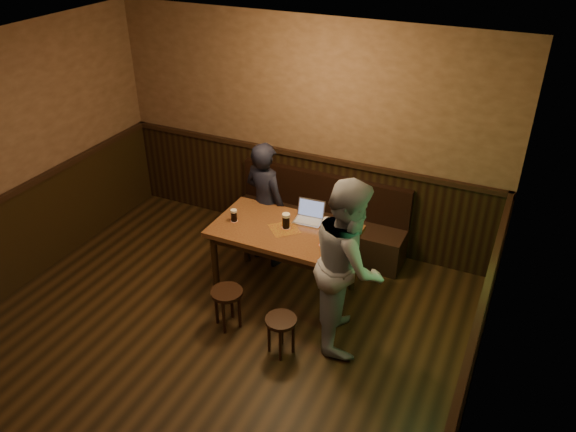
# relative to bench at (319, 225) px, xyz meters

# --- Properties ---
(room) EXTENTS (5.04, 6.04, 2.84)m
(room) POSITION_rel_bench_xyz_m (-0.32, -2.53, 0.89)
(room) COLOR black
(room) RESTS_ON ground
(bench) EXTENTS (2.20, 0.50, 0.95)m
(bench) POSITION_rel_bench_xyz_m (0.00, 0.00, 0.00)
(bench) COLOR black
(bench) RESTS_ON ground
(pub_table) EXTENTS (1.54, 0.88, 0.83)m
(pub_table) POSITION_rel_bench_xyz_m (-0.00, -1.01, 0.41)
(pub_table) COLOR #5C2B1A
(pub_table) RESTS_ON ground
(stool_left) EXTENTS (0.39, 0.39, 0.45)m
(stool_left) POSITION_rel_bench_xyz_m (-0.28, -1.79, 0.05)
(stool_left) COLOR black
(stool_left) RESTS_ON ground
(stool_right) EXTENTS (0.40, 0.40, 0.42)m
(stool_right) POSITION_rel_bench_xyz_m (0.39, -1.91, 0.02)
(stool_right) COLOR black
(stool_right) RESTS_ON ground
(pint_left) EXTENTS (0.09, 0.09, 0.14)m
(pint_left) POSITION_rel_bench_xyz_m (-0.57, -1.10, 0.59)
(pint_left) COLOR #B03815
(pint_left) RESTS_ON pub_table
(pint_mid) EXTENTS (0.11, 0.11, 0.17)m
(pint_mid) POSITION_rel_bench_xyz_m (0.01, -0.98, 0.60)
(pint_mid) COLOR #B03815
(pint_mid) RESTS_ON pub_table
(pint_right) EXTENTS (0.11, 0.11, 0.16)m
(pint_right) POSITION_rel_bench_xyz_m (0.50, -1.13, 0.60)
(pint_right) COLOR #B03815
(pint_right) RESTS_ON pub_table
(laptop) EXTENTS (0.32, 0.26, 0.22)m
(laptop) POSITION_rel_bench_xyz_m (0.17, -0.73, 0.57)
(laptop) COLOR silver
(laptop) RESTS_ON pub_table
(menu) EXTENTS (0.26, 0.23, 0.00)m
(menu) POSITION_rel_bench_xyz_m (0.67, -1.25, 0.52)
(menu) COLOR silver
(menu) RESTS_ON pub_table
(person_suit) EXTENTS (0.65, 0.51, 1.55)m
(person_suit) POSITION_rel_bench_xyz_m (-0.47, -0.54, 0.47)
(person_suit) COLOR black
(person_suit) RESTS_ON ground
(person_grey) EXTENTS (0.93, 1.04, 1.78)m
(person_grey) POSITION_rel_bench_xyz_m (0.87, -1.41, 0.58)
(person_grey) COLOR #99999E
(person_grey) RESTS_ON ground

